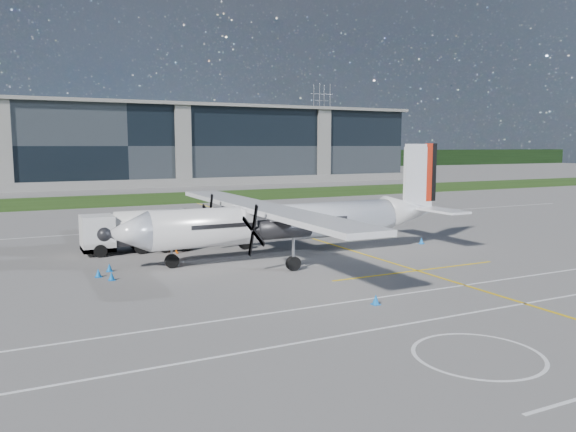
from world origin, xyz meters
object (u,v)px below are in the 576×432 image
Objects in this scene: baggage_tug at (174,239)px; safety_cone_nose_stbd at (109,267)px; fuel_tanker_truck at (128,232)px; safety_cone_portwing at (376,299)px; turboprop_aircraft at (291,200)px; safety_cone_fwd at (98,273)px; pylon_east at (322,125)px; safety_cone_tail at (421,241)px; ground_crew_person at (177,238)px; safety_cone_nose_port at (112,276)px; safety_cone_stbdwing at (204,229)px.

safety_cone_nose_stbd is (-5.32, -5.15, -0.58)m from baggage_tug.
safety_cone_portwing is at bearing -66.74° from fuel_tanker_truck.
turboprop_aircraft reaches higher than safety_cone_nose_stbd.
safety_cone_portwing is (4.99, -18.15, -0.58)m from baggage_tug.
pylon_east is at bearing 56.25° from safety_cone_fwd.
safety_cone_tail is at bearing 0.13° from turboprop_aircraft.
ground_crew_person is at bearing -95.24° from baggage_tug.
safety_cone_nose_port is at bearing -95.89° from safety_cone_nose_stbd.
pylon_east is 172.57m from turboprop_aircraft.
pylon_east reaches higher than ground_crew_person.
fuel_tanker_truck is at bearing 166.83° from baggage_tug.
pylon_east is 162.39m from safety_cone_stbdwing.
safety_cone_nose_stbd is at bearing -110.52° from fuel_tanker_truck.
safety_cone_portwing is (10.56, -10.64, 0.00)m from safety_cone_nose_port.
pylon_east is at bearing 56.25° from safety_cone_nose_stbd.
baggage_tug is at bearing 46.10° from safety_cone_fwd.
pylon_east is 3.82× the size of fuel_tanker_truck.
ground_crew_person is at bearing 106.74° from safety_cone_portwing.
baggage_tug is 5.55× the size of safety_cone_stbdwing.
pylon_east is 180.00m from safety_cone_fwd.
safety_cone_nose_port is at bearing -124.05° from safety_cone_stbdwing.
turboprop_aircraft reaches higher than safety_cone_nose_port.
safety_cone_portwing is at bearing -136.40° from safety_cone_tail.
safety_cone_nose_port is (-12.18, -1.63, -3.62)m from turboprop_aircraft.
fuel_tanker_truck is 15.71× the size of safety_cone_nose_port.
baggage_tug is 5.55× the size of safety_cone_fwd.
baggage_tug is 1.21m from ground_crew_person.
safety_cone_stbdwing is at bearing 41.59° from fuel_tanker_truck.
safety_cone_fwd is at bearing -133.90° from baggage_tug.
pylon_east is at bearing 63.04° from safety_cone_tail.
fuel_tanker_truck is at bearing 113.26° from safety_cone_portwing.
ground_crew_person is at bearing -32.45° from fuel_tanker_truck.
ground_crew_person is 4.20× the size of safety_cone_nose_port.
turboprop_aircraft is 13.26m from safety_cone_fwd.
turboprop_aircraft is at bearing 2.26° from safety_cone_fwd.
fuel_tanker_truck is 6.39m from safety_cone_nose_stbd.
safety_cone_fwd and safety_cone_tail have the same top height.
safety_cone_fwd and safety_cone_portwing have the same top height.
safety_cone_stbdwing is at bearing 58.57° from baggage_tug.
baggage_tug reaches higher than safety_cone_portwing.
safety_cone_stbdwing is 1.00× the size of safety_cone_nose_stbd.
baggage_tug is (-6.61, 5.88, -3.04)m from turboprop_aircraft.
safety_cone_nose_stbd is at bearing 128.42° from safety_cone_portwing.
pylon_east is at bearing 56.68° from safety_cone_stbdwing.
pylon_east is 172.35m from fuel_tanker_truck.
safety_cone_fwd is (-6.14, -6.38, -0.58)m from baggage_tug.
turboprop_aircraft is at bearing -41.64° from baggage_tug.
safety_cone_nose_stbd is (0.81, 1.23, 0.00)m from safety_cone_fwd.
safety_cone_nose_port is 1.00× the size of safety_cone_tail.
safety_cone_nose_port is 23.54m from safety_cone_tail.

